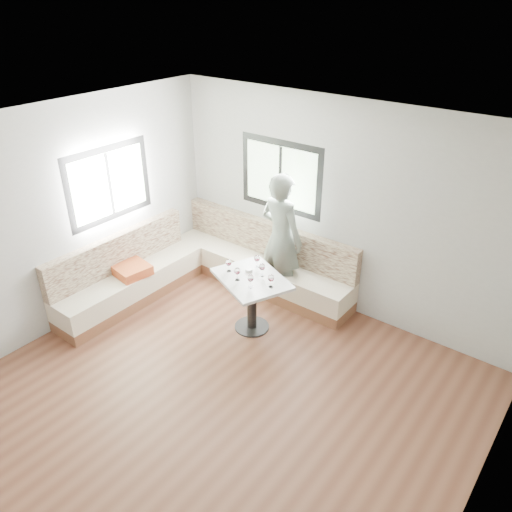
{
  "coord_description": "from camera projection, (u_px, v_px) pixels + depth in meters",
  "views": [
    {
      "loc": [
        2.74,
        -2.76,
        3.93
      ],
      "look_at": [
        -0.52,
        1.45,
        1.01
      ],
      "focal_mm": 35.0,
      "sensor_mm": 36.0,
      "label": 1
    }
  ],
  "objects": [
    {
      "name": "wine_glass_e",
      "position": [
        271.0,
        278.0,
        5.87
      ],
      "size": [
        0.08,
        0.08,
        0.17
      ],
      "color": "white",
      "rests_on": "table"
    },
    {
      "name": "person",
      "position": [
        281.0,
        239.0,
        6.68
      ],
      "size": [
        0.72,
        0.52,
        1.84
      ],
      "primitive_type": "imported",
      "rotation": [
        0.0,
        0.0,
        3.01
      ],
      "color": "slate",
      "rests_on": "ground"
    },
    {
      "name": "wine_glass_b",
      "position": [
        237.0,
        272.0,
        6.01
      ],
      "size": [
        0.08,
        0.08,
        0.17
      ],
      "color": "white",
      "rests_on": "table"
    },
    {
      "name": "table",
      "position": [
        252.0,
        291.0,
        6.21
      ],
      "size": [
        1.12,
        1.02,
        0.75
      ],
      "rotation": [
        0.0,
        0.0,
        -0.41
      ],
      "color": "black",
      "rests_on": "ground"
    },
    {
      "name": "room",
      "position": [
        204.0,
        288.0,
        4.69
      ],
      "size": [
        5.01,
        5.01,
        2.81
      ],
      "color": "brown",
      "rests_on": "ground"
    },
    {
      "name": "banquette",
      "position": [
        204.0,
        271.0,
        7.09
      ],
      "size": [
        2.9,
        2.8,
        0.95
      ],
      "color": "brown",
      "rests_on": "ground"
    },
    {
      "name": "wine_glass_f",
      "position": [
        257.0,
        259.0,
        6.29
      ],
      "size": [
        0.08,
        0.08,
        0.17
      ],
      "color": "white",
      "rests_on": "table"
    },
    {
      "name": "wine_glass_d",
      "position": [
        262.0,
        267.0,
        6.1
      ],
      "size": [
        0.08,
        0.08,
        0.17
      ],
      "color": "white",
      "rests_on": "table"
    },
    {
      "name": "wine_glass_c",
      "position": [
        251.0,
        279.0,
        5.87
      ],
      "size": [
        0.08,
        0.08,
        0.17
      ],
      "color": "white",
      "rests_on": "table"
    },
    {
      "name": "wine_glass_a",
      "position": [
        229.0,
        263.0,
        6.2
      ],
      "size": [
        0.08,
        0.08,
        0.17
      ],
      "color": "white",
      "rests_on": "table"
    },
    {
      "name": "olive_ramekin",
      "position": [
        249.0,
        270.0,
        6.24
      ],
      "size": [
        0.09,
        0.09,
        0.04
      ],
      "color": "white",
      "rests_on": "table"
    }
  ]
}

